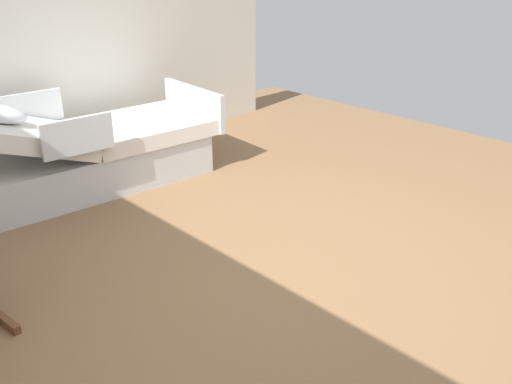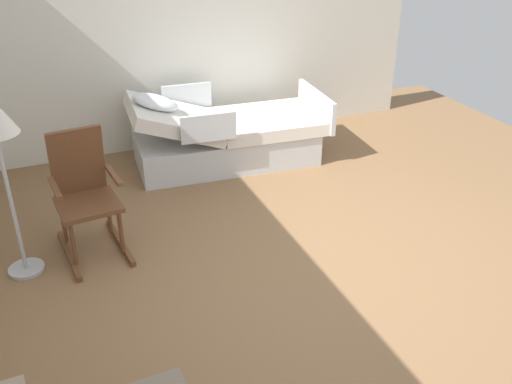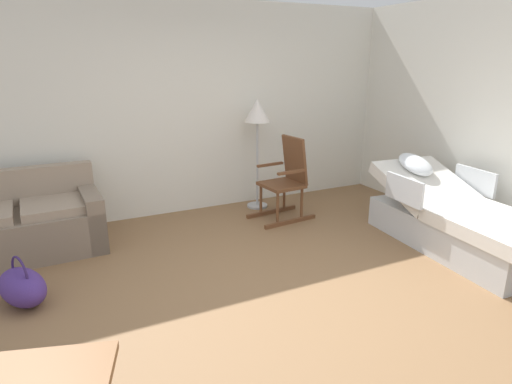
{
  "view_description": "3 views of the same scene",
  "coord_description": "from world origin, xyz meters",
  "views": [
    {
      "loc": [
        -2.06,
        2.23,
        1.96
      ],
      "look_at": [
        -0.21,
        0.44,
        0.81
      ],
      "focal_mm": 39.4,
      "sensor_mm": 36.0,
      "label": 1
    },
    {
      "loc": [
        -3.25,
        1.99,
        2.72
      ],
      "look_at": [
        0.13,
        0.57,
        0.76
      ],
      "focal_mm": 40.12,
      "sensor_mm": 36.0,
      "label": 2
    },
    {
      "loc": [
        -1.61,
        -2.89,
        1.96
      ],
      "look_at": [
        0.16,
        0.72,
        0.73
      ],
      "focal_mm": 30.34,
      "sensor_mm": 36.0,
      "label": 3
    }
  ],
  "objects": [
    {
      "name": "ground_plane",
      "position": [
        0.0,
        0.0,
        0.0
      ],
      "size": [
        7.41,
        7.41,
        0.0
      ],
      "primitive_type": "plane",
      "color": "olive"
    },
    {
      "name": "side_wall",
      "position": [
        3.01,
        0.0,
        1.35
      ],
      "size": [
        0.1,
        5.25,
        2.7
      ],
      "primitive_type": "cube",
      "color": "silver",
      "rests_on": "ground"
    },
    {
      "name": "hospital_bed",
      "position": [
        2.25,
        0.05,
        0.29
      ],
      "size": [
        1.13,
        2.18,
        0.92
      ],
      "color": "silver",
      "rests_on": "ground"
    },
    {
      "name": "rocking_chair",
      "position": [
        1.06,
        1.69,
        0.5
      ],
      "size": [
        0.8,
        0.54,
        1.05
      ],
      "color": "brown",
      "rests_on": "ground"
    }
  ]
}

